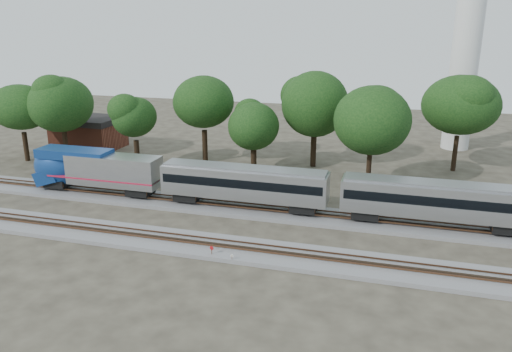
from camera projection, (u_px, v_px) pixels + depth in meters
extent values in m
plane|color=#383328|center=(194.00, 228.00, 51.21)|extent=(160.00, 160.00, 0.00)
cube|color=slate|center=(214.00, 206.00, 56.65)|extent=(160.00, 5.00, 0.40)
cube|color=brown|center=(212.00, 204.00, 55.86)|extent=(160.00, 0.08, 0.15)
cube|color=brown|center=(216.00, 200.00, 57.18)|extent=(160.00, 0.08, 0.15)
cube|color=slate|center=(178.00, 242.00, 47.47)|extent=(160.00, 5.00, 0.40)
cube|color=brown|center=(174.00, 241.00, 46.68)|extent=(160.00, 0.08, 0.15)
cube|color=brown|center=(181.00, 235.00, 48.00)|extent=(160.00, 0.08, 0.15)
cube|color=#B1B3B8|center=(114.00, 170.00, 58.93)|extent=(11.31, 3.20, 3.52)
ellipsoid|color=navy|center=(56.00, 167.00, 61.12)|extent=(5.76, 3.33, 4.91)
cube|color=navy|center=(74.00, 153.00, 59.80)|extent=(9.07, 3.14, 1.07)
cube|color=black|center=(58.00, 159.00, 60.66)|extent=(0.48, 2.45, 1.40)
cube|color=#A51935|center=(105.00, 176.00, 59.54)|extent=(13.87, 3.24, 0.19)
cube|color=black|center=(59.00, 182.00, 61.67)|extent=(2.77, 2.35, 0.96)
cube|color=black|center=(140.00, 190.00, 58.76)|extent=(2.77, 2.35, 0.96)
cube|color=#B1B3B8|center=(244.00, 183.00, 54.81)|extent=(18.56, 3.20, 3.20)
cube|color=black|center=(244.00, 180.00, 54.72)|extent=(17.92, 3.25, 0.96)
cube|color=gray|center=(244.00, 168.00, 54.32)|extent=(18.14, 2.56, 0.37)
cube|color=black|center=(188.00, 195.00, 57.18)|extent=(2.77, 2.35, 0.96)
cube|color=black|center=(303.00, 206.00, 53.69)|extent=(2.77, 2.35, 0.96)
cube|color=#B1B3B8|center=(436.00, 200.00, 49.62)|extent=(18.56, 3.20, 3.20)
cube|color=black|center=(436.00, 197.00, 49.52)|extent=(17.92, 3.25, 0.96)
cube|color=gray|center=(437.00, 184.00, 49.12)|extent=(18.14, 2.56, 0.37)
cube|color=black|center=(365.00, 213.00, 51.99)|extent=(2.77, 2.35, 0.96)
cube|color=black|center=(506.00, 226.00, 48.50)|extent=(2.77, 2.35, 0.96)
cylinder|color=#512D19|center=(212.00, 253.00, 44.58)|extent=(0.07, 0.07, 1.03)
cylinder|color=#B90D16|center=(212.00, 248.00, 44.44)|extent=(0.36, 0.13, 0.37)
cylinder|color=#512D19|center=(232.00, 259.00, 43.62)|extent=(0.05, 0.05, 0.78)
cylinder|color=silver|center=(232.00, 256.00, 43.51)|extent=(0.28, 0.03, 0.28)
cube|color=#512D19|center=(223.00, 255.00, 45.05)|extent=(0.51, 0.31, 0.30)
cylinder|color=silver|center=(465.00, 54.00, 78.55)|extent=(4.35, 4.35, 30.48)
cone|color=silver|center=(455.00, 135.00, 82.47)|extent=(6.97, 6.97, 4.35)
cube|color=brown|center=(89.00, 135.00, 82.81)|extent=(10.80, 7.81, 4.19)
cube|color=black|center=(87.00, 120.00, 82.04)|extent=(11.01, 8.02, 0.94)
cylinder|color=black|center=(26.00, 147.00, 74.97)|extent=(0.70, 0.70, 4.39)
ellipsoid|color=black|center=(20.00, 107.00, 73.18)|extent=(8.28, 8.28, 7.04)
cylinder|color=black|center=(66.00, 145.00, 75.30)|extent=(0.70, 0.70, 4.59)
ellipsoid|color=black|center=(61.00, 104.00, 73.43)|extent=(8.65, 8.65, 7.35)
cylinder|color=black|center=(137.00, 154.00, 71.82)|extent=(0.70, 0.70, 3.95)
ellipsoid|color=black|center=(134.00, 117.00, 70.21)|extent=(7.45, 7.45, 6.33)
cylinder|color=black|center=(205.00, 146.00, 74.08)|extent=(0.70, 0.70, 4.89)
ellipsoid|color=black|center=(204.00, 102.00, 72.09)|extent=(9.22, 9.22, 7.83)
cylinder|color=black|center=(254.00, 160.00, 69.46)|extent=(0.70, 0.70, 3.52)
ellipsoid|color=black|center=(254.00, 126.00, 68.03)|extent=(6.64, 6.64, 5.65)
cylinder|color=black|center=(313.00, 150.00, 72.09)|extent=(0.70, 0.70, 4.89)
ellipsoid|color=black|center=(315.00, 104.00, 70.10)|extent=(9.22, 9.22, 7.83)
cylinder|color=black|center=(369.00, 171.00, 62.37)|extent=(0.70, 0.70, 4.72)
ellipsoid|color=black|center=(372.00, 120.00, 60.45)|extent=(8.90, 8.90, 7.56)
cylinder|color=black|center=(455.00, 153.00, 69.90)|extent=(0.70, 0.70, 5.03)
ellipsoid|color=black|center=(461.00, 105.00, 67.85)|extent=(9.48, 9.48, 8.06)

